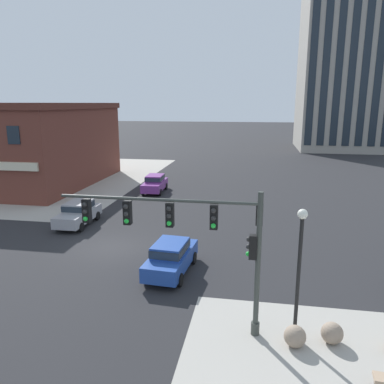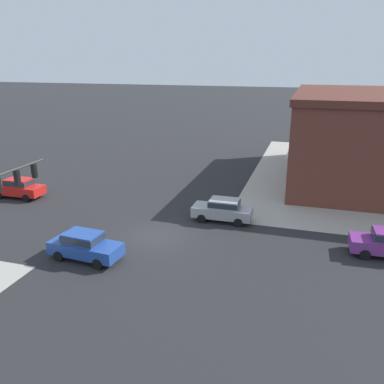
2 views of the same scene
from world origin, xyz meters
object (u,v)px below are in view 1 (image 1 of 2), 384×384
(traffic_signal_main, at_px, (204,234))
(car_main_northbound_far, at_px, (78,212))
(bollard_sphere_curb_a, at_px, (295,336))
(car_cross_eastbound, at_px, (155,183))
(car_main_southbound_near, at_px, (171,256))
(bollard_sphere_curb_b, at_px, (332,333))
(street_lamp_corner_near, at_px, (300,258))

(traffic_signal_main, height_order, car_main_northbound_far, traffic_signal_main)
(bollard_sphere_curb_a, relative_size, car_main_northbound_far, 0.18)
(car_cross_eastbound, bearing_deg, car_main_southbound_near, -72.11)
(car_cross_eastbound, bearing_deg, bollard_sphere_curb_a, -63.35)
(bollard_sphere_curb_a, height_order, bollard_sphere_curb_b, same)
(car_main_southbound_near, bearing_deg, car_cross_eastbound, 107.89)
(traffic_signal_main, bearing_deg, bollard_sphere_curb_a, -10.88)
(bollard_sphere_curb_b, distance_m, car_cross_eastbound, 25.68)
(bollard_sphere_curb_b, relative_size, car_main_southbound_near, 0.18)
(car_main_northbound_far, height_order, car_cross_eastbound, same)
(car_main_northbound_far, bearing_deg, street_lamp_corner_near, -38.46)
(street_lamp_corner_near, relative_size, car_cross_eastbound, 1.12)
(bollard_sphere_curb_a, bearing_deg, bollard_sphere_curb_b, 17.85)
(bollard_sphere_curb_a, distance_m, car_main_northbound_far, 18.36)
(traffic_signal_main, height_order, bollard_sphere_curb_a, traffic_signal_main)
(bollard_sphere_curb_a, distance_m, street_lamp_corner_near, 2.82)
(street_lamp_corner_near, bearing_deg, car_main_southbound_near, 141.44)
(bollard_sphere_curb_b, bearing_deg, traffic_signal_main, 177.36)
(traffic_signal_main, relative_size, car_main_southbound_near, 1.69)
(car_main_northbound_far, height_order, car_main_southbound_near, same)
(street_lamp_corner_near, xyz_separation_m, car_cross_eastbound, (-11.45, 22.15, -2.24))
(traffic_signal_main, height_order, bollard_sphere_curb_b, traffic_signal_main)
(traffic_signal_main, xyz_separation_m, car_main_southbound_near, (-2.34, 4.53, -2.92))
(traffic_signal_main, height_order, street_lamp_corner_near, traffic_signal_main)
(traffic_signal_main, bearing_deg, car_main_southbound_near, 117.34)
(car_main_northbound_far, relative_size, car_cross_eastbound, 0.99)
(street_lamp_corner_near, distance_m, car_cross_eastbound, 25.03)
(bollard_sphere_curb_a, xyz_separation_m, bollard_sphere_curb_b, (1.35, 0.43, 0.00))
(car_main_northbound_far, distance_m, car_main_southbound_near, 10.62)
(car_main_southbound_near, distance_m, car_cross_eastbound, 18.42)
(street_lamp_corner_near, height_order, car_main_southbound_near, street_lamp_corner_near)
(street_lamp_corner_near, bearing_deg, traffic_signal_main, 178.62)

